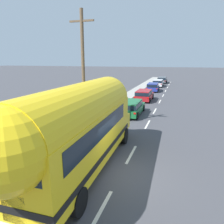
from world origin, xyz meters
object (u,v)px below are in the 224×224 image
(painted_bus, at_px, (76,127))
(car_lead, at_px, (131,107))
(car_fourth, at_px, (158,83))
(car_fifth, at_px, (162,80))
(utility_pole, at_px, (83,70))
(car_third, at_px, (153,87))
(car_second, at_px, (144,95))

(painted_bus, relative_size, car_lead, 2.39)
(car_fourth, height_order, car_fifth, same)
(utility_pole, distance_m, car_lead, 6.77)
(utility_pole, height_order, car_third, utility_pole)
(utility_pole, distance_m, painted_bus, 6.99)
(car_lead, distance_m, car_third, 16.30)
(car_fifth, bearing_deg, car_fourth, -91.65)
(utility_pole, relative_size, car_fourth, 1.97)
(car_third, distance_m, car_fourth, 6.76)
(utility_pole, xyz_separation_m, painted_bus, (2.54, -6.16, -2.12))
(painted_bus, bearing_deg, car_fifth, 89.78)
(car_third, height_order, car_fifth, same)
(utility_pole, xyz_separation_m, car_fifth, (2.70, 34.93, -3.62))
(car_lead, bearing_deg, car_third, 90.15)
(utility_pole, bearing_deg, car_lead, 65.08)
(utility_pole, height_order, car_lead, utility_pole)
(car_fifth, bearing_deg, utility_pole, -94.42)
(painted_bus, xyz_separation_m, car_second, (-0.17, 18.89, -1.51))
(car_second, xyz_separation_m, car_fifth, (0.33, 22.20, 0.00))
(car_lead, height_order, car_second, same)
(car_third, xyz_separation_m, car_fifth, (0.34, 13.46, 0.01))
(painted_bus, height_order, car_second, painted_bus)
(car_fourth, bearing_deg, car_second, -90.51)
(car_lead, relative_size, car_third, 1.06)
(car_fourth, bearing_deg, car_lead, -90.25)
(car_fifth, bearing_deg, car_third, -91.43)
(car_third, bearing_deg, car_fifth, 88.57)
(painted_bus, distance_m, car_fifth, 41.12)
(car_fourth, bearing_deg, car_fifth, 88.35)
(painted_bus, xyz_separation_m, car_third, (-0.18, 27.63, -1.51))
(utility_pole, distance_m, car_fifth, 35.22)
(utility_pole, distance_m, car_second, 13.45)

